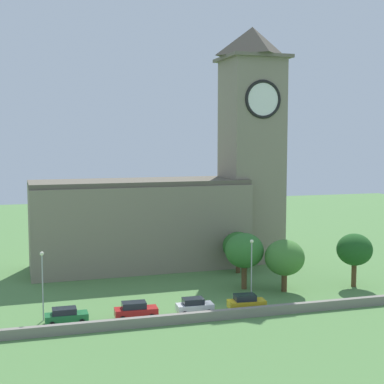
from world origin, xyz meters
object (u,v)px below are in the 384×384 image
Objects in this scene: tree_churchyard at (238,246)px; tree_riverside_west at (244,251)px; car_yellow at (246,302)px; streetlamp_west_end at (42,275)px; streetlamp_west_mid at (252,261)px; car_red at (136,310)px; car_green at (66,316)px; car_white at (194,306)px; tree_by_tower at (355,250)px; tree_riverside_east at (285,258)px; church at (181,194)px.

tree_riverside_west reaches higher than tree_churchyard.
streetlamp_west_end reaches higher than car_yellow.
car_red is at bearing -171.43° from streetlamp_west_mid.
car_green is 0.61× the size of tree_riverside_west.
car_red is at bearing 178.65° from car_white.
car_yellow is 0.58× the size of streetlamp_west_end.
car_green is 38.11m from tree_by_tower.
car_yellow is (12.63, -0.66, 0.01)m from car_red.
tree_riverside_east is (5.93, 3.42, -0.66)m from streetlamp_west_mid.
streetlamp_west_end is at bearing -179.99° from streetlamp_west_mid.
church is 23.22m from streetlamp_west_mid.
church reaches higher than car_yellow.
tree_churchyard is at bearing 100.94° from tree_riverside_east.
tree_churchyard is 8.84m from tree_riverside_west.
car_white is 0.54× the size of streetlamp_west_mid.
tree_churchyard reaches higher than car_green.
tree_churchyard is 11.23m from tree_riverside_east.
streetlamp_west_mid is 1.04× the size of tree_riverside_west.
streetlamp_west_end is at bearing -166.78° from tree_riverside_west.
car_red is at bearing 176.99° from car_yellow.
tree_churchyard is at bearing -50.50° from church.
streetlamp_west_end is at bearing 167.36° from car_red.
tree_churchyard is at bearing 27.40° from streetlamp_west_end.
car_green is 0.59× the size of streetlamp_west_end.
church reaches higher than streetlamp_west_mid.
car_red is 0.67× the size of tree_by_tower.
streetlamp_west_end is at bearing -133.84° from church.
car_green is 0.63× the size of tree_by_tower.
tree_riverside_east reaches higher than car_white.
streetlamp_west_end reaches higher than car_white.
car_yellow is at bearing -107.88° from tree_churchyard.
streetlamp_west_mid reaches higher than tree_riverside_east.
streetlamp_west_end is 1.25× the size of tree_churchyard.
tree_by_tower is at bearing -2.37° from tree_riverside_east.
car_white is (-5.11, -24.61, -10.11)m from church.
car_green is 7.40m from car_red.
car_green is 0.67× the size of tree_riverside_east.
tree_by_tower reaches higher than tree_churchyard.
streetlamp_west_mid reaches higher than car_red.
church reaches higher than tree_by_tower.
streetlamp_west_end is at bearing 142.73° from car_green.
car_yellow is at bearing -3.01° from car_red.
car_red is 0.64× the size of tree_riverside_west.
tree_riverside_east reaches higher than car_yellow.
car_yellow is at bearing -87.97° from church.
tree_riverside_east is (29.99, 3.43, -0.61)m from streetlamp_west_end.
tree_churchyard reaches higher than car_red.
car_red is 30.91m from tree_by_tower.
car_red is at bearing -115.66° from church.
tree_riverside_west reaches higher than car_white.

